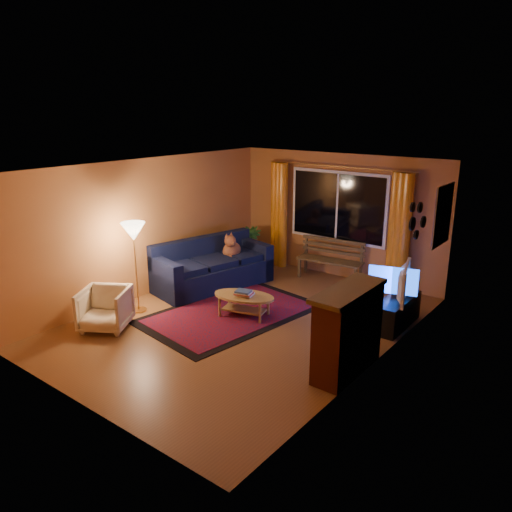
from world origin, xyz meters
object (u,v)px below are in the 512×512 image
Objects in this scene: sofa at (213,264)px; tv_console at (396,312)px; floor_lamp at (136,268)px; coffee_table at (244,306)px; armchair at (105,307)px; bench at (329,270)px.

sofa is 2.02× the size of tv_console.
floor_lamp is at bearing -151.26° from tv_console.
sofa is at bearing 151.55° from coffee_table.
armchair is (-0.03, -2.45, -0.10)m from sofa.
floor_lamp reaches higher than sofa.
floor_lamp reaches higher than bench.
sofa is 1.72m from floor_lamp.
floor_lamp is (-0.19, -1.68, 0.32)m from sofa.
floor_lamp is 1.92m from coffee_table.
armchair is 0.89m from floor_lamp.
armchair is at bearing -118.66° from bench.
sofa is at bearing 57.37° from armchair.
bench is 0.85× the size of floor_lamp.
sofa is 1.60m from coffee_table.
armchair is 0.70× the size of coffee_table.
floor_lamp is at bearing -149.51° from coffee_table.
sofa is (-1.58, -1.74, 0.26)m from bench.
bench is 1.18× the size of tv_console.
bench is 2.37m from sofa.
tv_console reaches higher than bench.
tv_console is (1.96, -1.30, 0.03)m from bench.
sofa reaches higher than bench.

